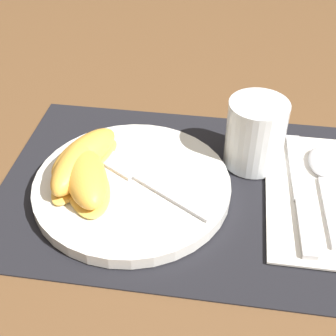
{
  "coord_description": "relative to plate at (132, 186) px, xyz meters",
  "views": [
    {
      "loc": [
        0.04,
        -0.44,
        0.41
      ],
      "look_at": [
        -0.02,
        0.01,
        0.02
      ],
      "focal_mm": 50.0,
      "sensor_mm": 36.0,
      "label": 1
    }
  ],
  "objects": [
    {
      "name": "fork",
      "position": [
        0.01,
        0.01,
        0.01
      ],
      "size": [
        0.17,
        0.12,
        0.0
      ],
      "color": "silver",
      "rests_on": "plate"
    },
    {
      "name": "citrus_wedge_1",
      "position": [
        -0.07,
        0.0,
        0.02
      ],
      "size": [
        0.06,
        0.12,
        0.04
      ],
      "color": "#F7C656",
      "rests_on": "plate"
    },
    {
      "name": "placemat",
      "position": [
        0.07,
        0.02,
        -0.01
      ],
      "size": [
        0.48,
        0.33,
        0.0
      ],
      "color": "black",
      "rests_on": "ground_plane"
    },
    {
      "name": "citrus_wedge_0",
      "position": [
        -0.07,
        0.02,
        0.02
      ],
      "size": [
        0.09,
        0.13,
        0.04
      ],
      "color": "#F7C656",
      "rests_on": "plate"
    },
    {
      "name": "juice_glass",
      "position": [
        0.15,
        0.08,
        0.03
      ],
      "size": [
        0.08,
        0.08,
        0.09
      ],
      "color": "silver",
      "rests_on": "placemat"
    },
    {
      "name": "plate",
      "position": [
        0.0,
        0.0,
        0.0
      ],
      "size": [
        0.25,
        0.25,
        0.02
      ],
      "color": "white",
      "rests_on": "placemat"
    },
    {
      "name": "ground_plane",
      "position": [
        0.07,
        0.02,
        -0.01
      ],
      "size": [
        3.0,
        3.0,
        0.0
      ],
      "primitive_type": "plane",
      "color": "brown"
    },
    {
      "name": "napkin",
      "position": [
        0.23,
        0.03,
        -0.01
      ],
      "size": [
        0.12,
        0.24,
        0.0
      ],
      "color": "white",
      "rests_on": "placemat"
    },
    {
      "name": "spoon",
      "position": [
        0.24,
        0.06,
        -0.0
      ],
      "size": [
        0.04,
        0.18,
        0.01
      ],
      "color": "silver",
      "rests_on": "napkin"
    },
    {
      "name": "citrus_wedge_2",
      "position": [
        -0.05,
        -0.02,
        0.02
      ],
      "size": [
        0.1,
        0.13,
        0.04
      ],
      "color": "#F7C656",
      "rests_on": "plate"
    },
    {
      "name": "knife",
      "position": [
        0.21,
        0.02,
        -0.0
      ],
      "size": [
        0.03,
        0.22,
        0.01
      ],
      "color": "silver",
      "rests_on": "napkin"
    }
  ]
}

